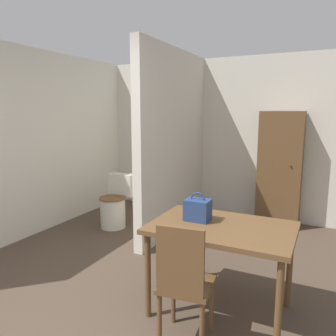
{
  "coord_description": "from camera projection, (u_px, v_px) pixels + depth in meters",
  "views": [
    {
      "loc": [
        1.41,
        -1.54,
        1.67
      ],
      "look_at": [
        -0.12,
        1.56,
        1.07
      ],
      "focal_mm": 35.0,
      "sensor_mm": 36.0,
      "label": 1
    }
  ],
  "objects": [
    {
      "name": "wooden_cabinet",
      "position": [
        280.0,
        169.0,
        4.76
      ],
      "size": [
        0.6,
        0.35,
        1.68
      ],
      "color": "brown",
      "rests_on": "ground_plane"
    },
    {
      "name": "wooden_chair",
      "position": [
        184.0,
        281.0,
        2.29
      ],
      "size": [
        0.41,
        0.41,
        0.93
      ],
      "rotation": [
        0.0,
        0.0,
        0.12
      ],
      "color": "brown",
      "rests_on": "ground_plane"
    },
    {
      "name": "wall_back",
      "position": [
        232.0,
        138.0,
        5.26
      ],
      "size": [
        5.28,
        0.12,
        2.5
      ],
      "color": "beige",
      "rests_on": "ground_plane"
    },
    {
      "name": "wall_left",
      "position": [
        42.0,
        142.0,
        4.58
      ],
      "size": [
        0.12,
        4.57,
        2.5
      ],
      "color": "beige",
      "rests_on": "ground_plane"
    },
    {
      "name": "dining_table",
      "position": [
        222.0,
        235.0,
        2.67
      ],
      "size": [
        1.14,
        0.77,
        0.76
      ],
      "color": "brown",
      "rests_on": "ground_plane"
    },
    {
      "name": "partition_wall",
      "position": [
        174.0,
        142.0,
        4.55
      ],
      "size": [
        0.12,
        1.99,
        2.5
      ],
      "color": "beige",
      "rests_on": "ground_plane"
    },
    {
      "name": "toilet",
      "position": [
        115.0,
        204.0,
        4.8
      ],
      "size": [
        0.39,
        0.53,
        0.75
      ],
      "color": "silver",
      "rests_on": "ground_plane"
    },
    {
      "name": "handbag",
      "position": [
        198.0,
        210.0,
        2.77
      ],
      "size": [
        0.21,
        0.16,
        0.24
      ],
      "color": "navy",
      "rests_on": "dining_table"
    }
  ]
}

